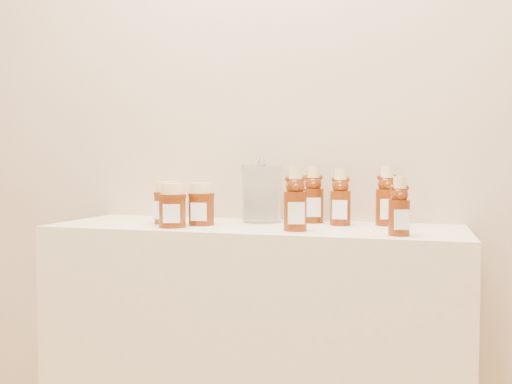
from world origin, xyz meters
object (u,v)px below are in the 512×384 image
(display_table, at_px, (254,376))
(glass_canister, at_px, (262,191))
(bear_bottle_back_left, at_px, (313,191))
(bear_bottle_front_left, at_px, (295,194))
(honey_jar_left, at_px, (167,203))

(display_table, xyz_separation_m, glass_canister, (-0.00, 0.10, 0.55))
(bear_bottle_back_left, distance_m, bear_bottle_front_left, 0.22)
(display_table, xyz_separation_m, bear_bottle_front_left, (0.15, -0.09, 0.55))
(bear_bottle_front_left, bearing_deg, honey_jar_left, 152.94)
(honey_jar_left, relative_size, glass_canister, 0.66)
(display_table, xyz_separation_m, honey_jar_left, (-0.27, -0.03, 0.51))
(bear_bottle_back_left, xyz_separation_m, glass_canister, (-0.16, -0.03, -0.00))
(display_table, relative_size, glass_canister, 6.18)
(bear_bottle_front_left, xyz_separation_m, glass_canister, (-0.15, 0.19, -0.00))
(bear_bottle_front_left, distance_m, glass_canister, 0.24)
(bear_bottle_back_left, bearing_deg, glass_canister, 179.33)
(glass_canister, bearing_deg, bear_bottle_back_left, 10.71)
(honey_jar_left, distance_m, glass_canister, 0.29)
(honey_jar_left, bearing_deg, glass_canister, 37.94)
(bear_bottle_front_left, bearing_deg, glass_canister, 110.10)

